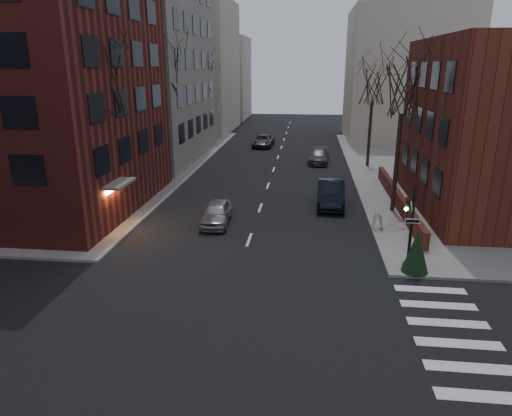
{
  "coord_description": "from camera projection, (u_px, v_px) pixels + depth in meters",
  "views": [
    {
      "loc": [
        3.08,
        -11.61,
        9.38
      ],
      "look_at": [
        0.43,
        11.62,
        2.0
      ],
      "focal_mm": 32.0,
      "sensor_mm": 36.0,
      "label": 1
    }
  ],
  "objects": [
    {
      "name": "tree_left_c",
      "position": [
        202.0,
        77.0,
        50.59
      ],
      "size": [
        3.96,
        3.96,
        9.72
      ],
      "color": "#2D231C",
      "rests_on": "sidewalk_far_left"
    },
    {
      "name": "building_distant_lb",
      "position": [
        220.0,
        78.0,
        81.67
      ],
      "size": [
        10.0,
        12.0,
        14.0
      ],
      "primitive_type": "cube",
      "color": "#BCB29F",
      "rests_on": "ground"
    },
    {
      "name": "tree_left_a",
      "position": [
        99.0,
        81.0,
        25.82
      ],
      "size": [
        4.18,
        4.18,
        10.26
      ],
      "color": "#2D231C",
      "rests_on": "sidewalk_far_left"
    },
    {
      "name": "low_wall_right",
      "position": [
        398.0,
        199.0,
        30.96
      ],
      "size": [
        0.35,
        16.0,
        1.0
      ],
      "primitive_type": "cube",
      "color": "#5D251A",
      "rests_on": "sidewalk_far_right"
    },
    {
      "name": "building_distant_ra",
      "position": [
        405.0,
        76.0,
        57.5
      ],
      "size": [
        14.0,
        14.0,
        16.0
      ],
      "primitive_type": "cube",
      "color": "#BCB29F",
      "rests_on": "ground"
    },
    {
      "name": "car_lane_silver",
      "position": [
        216.0,
        213.0,
        27.88
      ],
      "size": [
        1.81,
        4.12,
        1.38
      ],
      "primitive_type": "imported",
      "rotation": [
        0.0,
        0.0,
        0.04
      ],
      "color": "#98989D",
      "rests_on": "ground"
    },
    {
      "name": "car_lane_gray",
      "position": [
        319.0,
        156.0,
        45.14
      ],
      "size": [
        2.25,
        4.83,
        1.36
      ],
      "primitive_type": "imported",
      "rotation": [
        0.0,
        0.0,
        -0.07
      ],
      "color": "#3F3E43",
      "rests_on": "ground"
    },
    {
      "name": "ground",
      "position": [
        200.0,
        381.0,
        14.16
      ],
      "size": [
        160.0,
        160.0,
        0.0
      ],
      "primitive_type": "plane",
      "color": "black",
      "rests_on": "ground"
    },
    {
      "name": "traffic_signal",
      "position": [
        409.0,
        232.0,
        21.25
      ],
      "size": [
        0.76,
        0.44,
        4.0
      ],
      "color": "black",
      "rests_on": "sidewalk_far_right"
    },
    {
      "name": "tree_right_a",
      "position": [
        404.0,
        88.0,
        27.84
      ],
      "size": [
        3.96,
        3.96,
        9.72
      ],
      "color": "#2D231C",
      "rests_on": "sidewalk_far_right"
    },
    {
      "name": "building_left_tan",
      "position": [
        103.0,
        14.0,
        43.99
      ],
      "size": [
        18.0,
        18.0,
        28.0
      ],
      "primitive_type": "cube",
      "color": "gray",
      "rests_on": "ground"
    },
    {
      "name": "building_left_brick",
      "position": [
        14.0,
        71.0,
        28.75
      ],
      "size": [
        15.0,
        15.0,
        18.0
      ],
      "primitive_type": "cube",
      "color": "maroon",
      "rests_on": "ground"
    },
    {
      "name": "tree_left_b",
      "position": [
        163.0,
        70.0,
        37.06
      ],
      "size": [
        4.4,
        4.4,
        10.8
      ],
      "color": "#2D231C",
      "rests_on": "sidewalk_far_left"
    },
    {
      "name": "streetlamp_near",
      "position": [
        159.0,
        135.0,
        34.61
      ],
      "size": [
        0.36,
        0.36,
        6.28
      ],
      "color": "black",
      "rests_on": "sidewalk_far_left"
    },
    {
      "name": "evergreen_shrub",
      "position": [
        416.0,
        251.0,
        20.97
      ],
      "size": [
        1.41,
        1.41,
        2.04
      ],
      "primitive_type": "cone",
      "rotation": [
        0.0,
        0.0,
        -0.17
      ],
      "color": "black",
      "rests_on": "sidewalk_far_right"
    },
    {
      "name": "building_distant_la",
      "position": [
        183.0,
        67.0,
        65.18
      ],
      "size": [
        14.0,
        16.0,
        18.0
      ],
      "primitive_type": "cube",
      "color": "#BCB29F",
      "rests_on": "ground"
    },
    {
      "name": "parked_sedan",
      "position": [
        331.0,
        194.0,
        31.49
      ],
      "size": [
        2.0,
        5.24,
        1.71
      ],
      "primitive_type": "imported",
      "rotation": [
        0.0,
        0.0,
        -0.04
      ],
      "color": "black",
      "rests_on": "ground"
    },
    {
      "name": "car_lane_far",
      "position": [
        263.0,
        141.0,
        54.25
      ],
      "size": [
        2.5,
        5.0,
        1.36
      ],
      "primitive_type": "imported",
      "rotation": [
        0.0,
        0.0,
        -0.05
      ],
      "color": "#39383D",
      "rests_on": "ground"
    },
    {
      "name": "sandwich_board",
      "position": [
        378.0,
        221.0,
        26.6
      ],
      "size": [
        0.5,
        0.64,
        0.94
      ],
      "primitive_type": "cube",
      "rotation": [
        0.0,
        0.0,
        0.16
      ],
      "color": "silver",
      "rests_on": "sidewalk_far_right"
    },
    {
      "name": "tree_right_b",
      "position": [
        373.0,
        85.0,
        41.24
      ],
      "size": [
        3.74,
        3.74,
        9.18
      ],
      "color": "#2D231C",
      "rests_on": "sidewalk_far_right"
    },
    {
      "name": "streetlamp_far",
      "position": [
        212.0,
        110.0,
        53.56
      ],
      "size": [
        0.36,
        0.36,
        6.28
      ],
      "color": "black",
      "rests_on": "sidewalk_far_left"
    }
  ]
}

